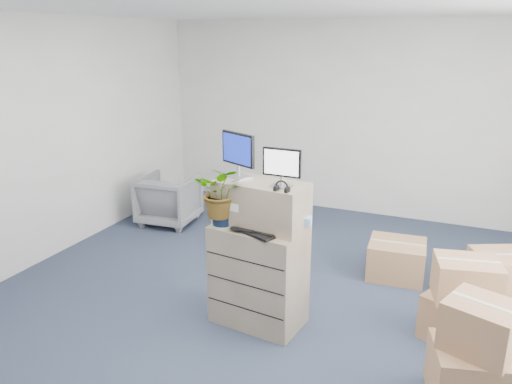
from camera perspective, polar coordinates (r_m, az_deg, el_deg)
ground at (r=4.73m, az=1.29°, el=-15.29°), size 7.00×7.00×0.00m
wall_back at (r=7.44m, az=11.72°, el=8.12°), size 6.00×0.02×2.80m
filing_cabinet_lower at (r=4.60m, az=0.29°, el=-9.49°), size 0.86×0.59×0.94m
filing_cabinet_upper at (r=4.38m, az=0.59°, el=-1.39°), size 0.85×0.50×0.40m
monitor_left at (r=4.42m, az=-2.07°, el=4.54°), size 0.38×0.23×0.40m
monitor_right at (r=4.14m, az=2.95°, el=3.05°), size 0.33×0.13×0.33m
headphones at (r=4.05m, az=2.96°, el=0.52°), size 0.12×0.03×0.12m
keyboard at (r=4.30m, az=-0.17°, el=-4.47°), size 0.49×0.35×0.02m
mouse at (r=4.19m, az=3.57°, el=-5.04°), size 0.10×0.07×0.03m
water_bottle at (r=4.38m, az=0.93°, el=-2.55°), size 0.07×0.07×0.24m
phone_dock at (r=4.46m, az=-0.19°, el=-3.26°), size 0.06×0.05×0.11m
external_drive at (r=4.34m, az=4.29°, el=-4.04°), size 0.19×0.14×0.06m
tissue_box at (r=4.32m, az=5.05°, el=-3.26°), size 0.21×0.13×0.07m
potted_plant at (r=4.36m, az=-3.95°, el=-0.72°), size 0.50×0.54×0.45m
office_chair at (r=7.14m, az=-9.92°, el=-0.59°), size 0.80×0.76×0.76m
cardboard_boxes at (r=4.95m, az=23.03°, el=-11.12°), size 1.92×2.43×0.80m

